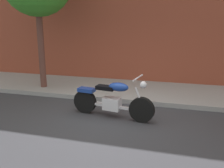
# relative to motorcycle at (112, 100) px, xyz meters

# --- Properties ---
(ground_plane) EXTENTS (60.00, 60.00, 0.00)m
(ground_plane) POSITION_rel_motorcycle_xyz_m (0.01, -0.21, -0.45)
(ground_plane) COLOR #38383D
(sidewalk) EXTENTS (18.28, 2.55, 0.14)m
(sidewalk) POSITION_rel_motorcycle_xyz_m (0.01, 2.39, -0.38)
(sidewalk) COLOR #999999
(sidewalk) RESTS_ON ground
(motorcycle) EXTENTS (2.21, 0.74, 1.13)m
(motorcycle) POSITION_rel_motorcycle_xyz_m (0.00, 0.00, 0.00)
(motorcycle) COLOR black
(motorcycle) RESTS_ON ground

